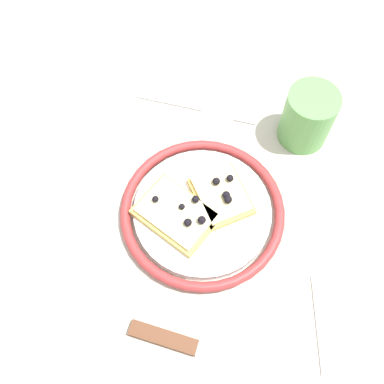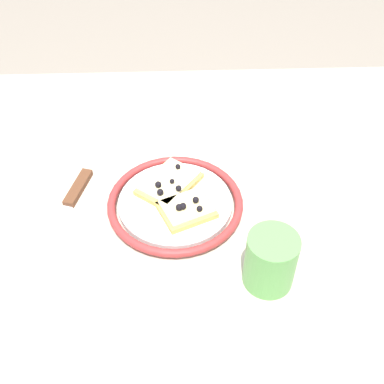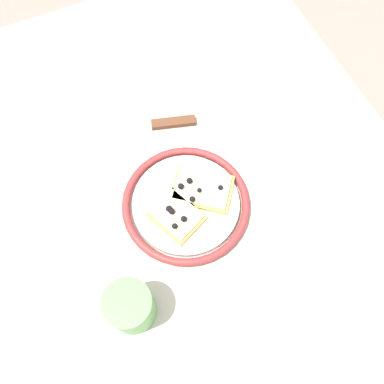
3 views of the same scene
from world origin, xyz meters
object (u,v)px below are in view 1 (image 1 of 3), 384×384
at_px(pizza_slice_near, 176,214).
at_px(plate, 202,211).
at_px(napkin, 367,325).
at_px(pizza_slice_far, 221,195).
at_px(knife, 188,346).
at_px(dining_table, 189,230).
at_px(fork, 198,107).
at_px(cup, 308,117).

bearing_deg(pizza_slice_near, plate, 105.45).
bearing_deg(plate, napkin, 54.10).
relative_size(pizza_slice_near, napkin, 1.00).
relative_size(pizza_slice_near, pizza_slice_far, 1.23).
xyz_separation_m(knife, napkin, (-0.03, 0.23, -0.00)).
distance_m(plate, pizza_slice_near, 0.04).
distance_m(dining_table, fork, 0.20).
distance_m(knife, fork, 0.37).
distance_m(dining_table, cup, 0.26).
xyz_separation_m(fork, napkin, (0.35, 0.22, 0.00)).
xyz_separation_m(plate, pizza_slice_near, (0.01, -0.04, 0.01)).
height_order(cup, napkin, cup).
height_order(knife, napkin, knife).
relative_size(pizza_slice_near, fork, 0.67).
height_order(plate, knife, plate).
bearing_deg(cup, knife, -28.49).
bearing_deg(dining_table, pizza_slice_near, -44.87).
bearing_deg(dining_table, cup, 126.80).
bearing_deg(plate, dining_table, -107.48).
height_order(knife, fork, knife).
xyz_separation_m(dining_table, napkin, (0.16, 0.24, 0.08)).
bearing_deg(dining_table, pizza_slice_far, 105.25).
distance_m(pizza_slice_far, napkin, 0.26).
relative_size(knife, cup, 2.49).
relative_size(fork, cup, 2.10).
distance_m(pizza_slice_near, fork, 0.20).
bearing_deg(knife, napkin, 97.01).
xyz_separation_m(plate, knife, (0.18, -0.02, -0.01)).
bearing_deg(knife, fork, 178.16).
xyz_separation_m(pizza_slice_near, knife, (0.17, 0.02, -0.02)).
xyz_separation_m(plate, cup, (-0.14, 0.16, 0.04)).
bearing_deg(pizza_slice_near, cup, 127.59).
distance_m(dining_table, pizza_slice_far, 0.11).
distance_m(plate, pizza_slice_far, 0.04).
bearing_deg(pizza_slice_near, knife, 5.98).
relative_size(pizza_slice_far, cup, 1.14).
relative_size(dining_table, plate, 4.94).
height_order(pizza_slice_near, fork, pizza_slice_near).
height_order(dining_table, knife, knife).
height_order(pizza_slice_near, pizza_slice_far, same).
distance_m(pizza_slice_near, napkin, 0.29).
height_order(plate, pizza_slice_near, pizza_slice_near).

